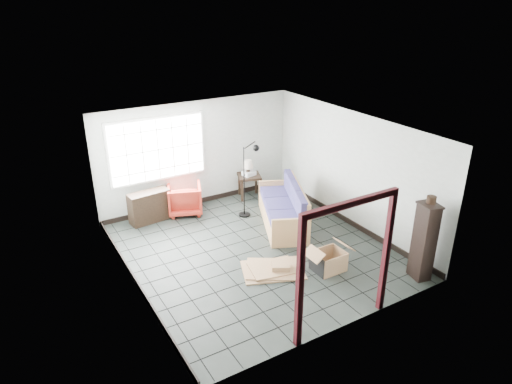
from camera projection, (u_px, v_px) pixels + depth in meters
ground at (255, 250)px, 9.45m from camera, size 5.50×5.50×0.00m
room_shell at (254, 174)px, 8.80m from camera, size 5.02×5.52×2.61m
window_panel at (158, 149)px, 10.47m from camera, size 2.32×0.08×1.52m
doorway_trim at (347, 250)px, 6.77m from camera, size 1.80×0.08×2.20m
futon_sofa at (285, 210)px, 10.41m from camera, size 1.63×2.32×0.96m
armchair at (185, 197)px, 10.93m from camera, size 0.98×0.95×0.80m
side_table at (249, 179)px, 11.72m from camera, size 0.72×0.72×0.62m
table_lamp at (248, 165)px, 11.54m from camera, size 0.31×0.31×0.41m
projector at (249, 173)px, 11.64m from camera, size 0.34×0.29×0.11m
floor_lamp at (250, 177)px, 10.57m from camera, size 0.48×0.33×1.83m
console_shelf at (150, 207)px, 10.53m from camera, size 0.97×0.47×0.73m
tall_shelf at (424, 241)px, 8.26m from camera, size 0.40×0.47×1.50m
pot at (431, 200)px, 7.99m from camera, size 0.19×0.19×0.13m
open_box at (329, 261)px, 8.71m from camera, size 0.94×0.48×0.53m
cardboard_pile at (274, 269)px, 8.73m from camera, size 1.38×1.19×0.17m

